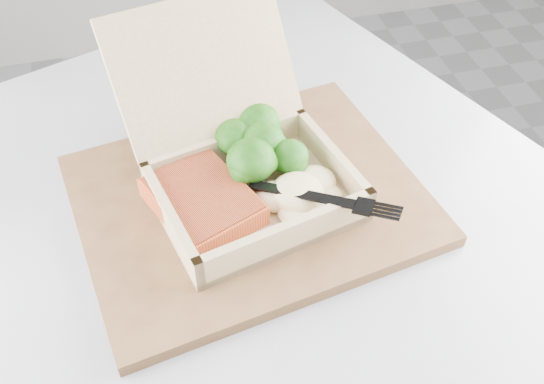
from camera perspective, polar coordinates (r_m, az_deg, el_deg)
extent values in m
cylinder|color=black|center=(1.01, -3.65, -17.44)|extent=(0.08, 0.08, 0.71)
cube|color=#9A9CA3|center=(0.70, -5.05, -3.93)|extent=(1.05, 1.05, 0.03)
cube|color=brown|center=(0.70, -2.12, -0.69)|extent=(0.43, 0.36, 0.02)
cube|color=tan|center=(0.68, -1.56, -0.88)|extent=(0.24, 0.20, 0.01)
cube|color=tan|center=(0.65, -9.50, -2.83)|extent=(0.05, 0.16, 0.04)
cube|color=tan|center=(0.70, 5.66, 2.81)|extent=(0.05, 0.16, 0.04)
cube|color=tan|center=(0.62, 1.51, -4.33)|extent=(0.21, 0.06, 0.04)
cube|color=tan|center=(0.72, -4.28, 3.97)|extent=(0.21, 0.06, 0.04)
cube|color=tan|center=(0.70, -6.38, 11.45)|extent=(0.22, 0.14, 0.14)
cube|color=#D75B2A|center=(0.66, -6.56, -0.89)|extent=(0.13, 0.15, 0.03)
ellipsoid|color=beige|center=(0.66, 2.43, -0.07)|extent=(0.10, 0.08, 0.03)
cube|color=black|center=(0.66, -2.09, 1.20)|extent=(0.10, 0.08, 0.02)
cube|color=black|center=(0.64, 5.06, -0.85)|extent=(0.05, 0.05, 0.01)
cube|color=white|center=(0.85, -7.62, 8.23)|extent=(0.13, 0.17, 0.00)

